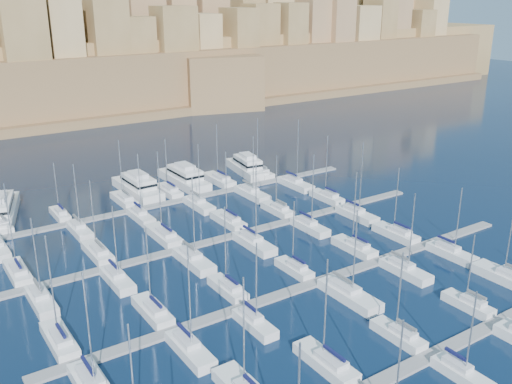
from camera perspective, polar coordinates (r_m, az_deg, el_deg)
ground at (r=95.85m, az=1.36°, el=-6.35°), size 600.00×600.00×0.00m
pontoon_near at (r=74.34m, az=17.18°, el=-15.36°), size 84.00×2.00×0.40m
pontoon_mid_near at (r=87.29m, az=5.95°, el=-9.02°), size 84.00×2.00×0.40m
pontoon_mid_far at (r=103.35m, az=-1.84°, el=-4.26°), size 84.00×2.00×0.40m
pontoon_far at (r=121.29m, az=-7.37°, el=-0.79°), size 84.00×2.00×0.40m
sailboat_2 at (r=69.70m, az=7.05°, el=-16.57°), size 2.75×9.15×14.11m
sailboat_3 at (r=76.11m, az=14.08°, el=-13.69°), size 2.33×7.77×12.25m
sailboat_4 at (r=85.58m, az=20.48°, el=-10.47°), size 2.25×7.50×11.29m
sailboat_5 at (r=94.98m, az=23.86°, el=-7.86°), size 3.21×10.69×14.79m
sailboat_9 at (r=71.54m, az=19.85°, el=-16.69°), size 2.19×7.30×11.68m
sailboat_12 at (r=76.91m, az=-19.03°, el=-13.82°), size 2.68×8.95×14.91m
sailboat_13 at (r=79.99m, az=-10.27°, el=-11.64°), size 2.64×8.79×13.02m
sailboat_14 at (r=84.25m, az=-2.82°, el=-9.63°), size 2.43×8.11×13.60m
sailboat_15 at (r=90.06m, az=3.87°, el=-7.65°), size 2.27×7.56×12.07m
sailboat_16 at (r=98.45m, az=9.83°, el=-5.45°), size 2.67×8.89×14.23m
sailboat_17 at (r=105.37m, az=13.83°, el=-4.05°), size 2.77×9.24×13.15m
sailboat_19 at (r=71.83m, az=-6.64°, el=-15.33°), size 2.65×8.85×14.80m
sailboat_20 at (r=76.28m, az=-0.17°, el=-12.96°), size 2.34×7.79×12.64m
sailboat_21 at (r=83.66m, az=9.28°, el=-10.08°), size 3.18×10.61×14.14m
sailboat_22 at (r=92.29m, az=14.68°, el=-7.57°), size 2.68×8.93×13.80m
sailboat_23 at (r=100.33m, az=18.94°, el=-5.79°), size 2.64×8.79×12.59m
sailboat_24 at (r=96.00m, az=-22.72°, el=-7.41°), size 2.71×9.04×15.35m
sailboat_25 at (r=98.64m, az=-15.54°, el=-5.85°), size 2.77×9.22×13.43m
sailboat_26 at (r=102.86m, az=-9.23°, el=-4.29°), size 3.03×10.09×16.31m
sailboat_27 at (r=108.15m, az=-2.78°, el=-2.87°), size 2.78×9.28×14.39m
sailboat_28 at (r=113.53m, az=2.18°, el=-1.78°), size 2.49×8.30×12.09m
sailboat_29 at (r=121.32m, az=7.11°, el=-0.51°), size 2.61×8.71×14.22m
sailboat_30 at (r=86.62m, az=-20.69°, el=-10.10°), size 2.68×8.94×13.61m
sailboat_31 at (r=89.19m, az=-13.71°, el=-8.47°), size 2.64×8.79×12.94m
sailboat_32 at (r=93.06m, az=-6.28°, el=-6.77°), size 2.99×9.96×15.29m
sailboat_33 at (r=98.52m, az=-0.20°, el=-5.12°), size 2.94×9.82×15.44m
sailboat_34 at (r=105.79m, az=5.38°, el=-3.45°), size 2.66×8.86×14.91m
sailboat_35 at (r=112.70m, az=10.03°, el=-2.21°), size 2.87×9.56×15.65m
sailboat_36 at (r=116.09m, az=-24.01°, el=-3.02°), size 2.52×8.42×13.84m
sailboat_37 at (r=117.58m, az=-19.00°, el=-2.11°), size 2.28×7.61×11.30m
sailboat_38 at (r=121.95m, az=-13.05°, el=-0.76°), size 2.78×9.27×13.70m
sailboat_39 at (r=125.59m, az=-8.71°, el=0.10°), size 2.76×9.21×12.55m
sailboat_40 at (r=131.82m, az=-3.71°, el=1.22°), size 3.15×10.52×14.04m
sailboat_41 at (r=136.92m, az=0.29°, el=1.95°), size 2.88×9.60×14.16m
sailboat_43 at (r=108.74m, az=-17.25°, el=-3.64°), size 2.60×8.67×13.61m
sailboat_44 at (r=112.30m, az=-11.45°, el=-2.40°), size 2.57×8.57×13.65m
sailboat_45 at (r=116.84m, az=-5.76°, el=-1.23°), size 2.79×9.31×13.77m
sailboat_46 at (r=122.57m, az=-0.44°, el=-0.14°), size 3.05×10.15×13.77m
sailboat_47 at (r=129.10m, az=3.95°, el=0.83°), size 3.04×10.15×15.82m
motor_yacht_b at (r=126.91m, az=-11.73°, el=0.59°), size 5.45×17.06×5.25m
motor_yacht_c at (r=131.37m, az=-7.18°, el=1.49°), size 5.34×17.20×5.25m
motor_yacht_d at (r=138.60m, az=-0.92°, el=2.58°), size 7.08×16.14×5.25m
fortified_city at (r=232.79m, az=-21.67°, el=11.31°), size 460.00×108.95×59.52m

